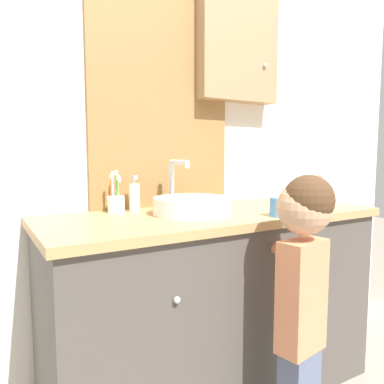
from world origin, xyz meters
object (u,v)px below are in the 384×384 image
(teddy_bear, at_px, (316,190))
(drinking_cup, at_px, (279,207))
(soap_dispenser, at_px, (134,197))
(toothbrush_holder, at_px, (116,202))
(child_figure, at_px, (302,272))
(sink_basin, at_px, (192,205))

(teddy_bear, bearing_deg, drinking_cup, -156.20)
(teddy_bear, distance_m, drinking_cup, 0.48)
(soap_dispenser, distance_m, teddy_bear, 0.93)
(toothbrush_holder, bearing_deg, child_figure, -55.19)
(child_figure, xyz_separation_m, teddy_bear, (0.53, 0.42, 0.23))
(sink_basin, height_order, child_figure, sink_basin)
(drinking_cup, bearing_deg, child_figure, -112.08)
(toothbrush_holder, distance_m, soap_dispenser, 0.09)
(sink_basin, height_order, soap_dispenser, sink_basin)
(sink_basin, relative_size, soap_dispenser, 2.40)
(soap_dispenser, relative_size, drinking_cup, 2.06)
(child_figure, relative_size, drinking_cup, 13.08)
(soap_dispenser, relative_size, child_figure, 0.16)
(child_figure, height_order, teddy_bear, child_figure)
(toothbrush_holder, bearing_deg, teddy_bear, -13.39)
(child_figure, xyz_separation_m, drinking_cup, (0.09, 0.22, 0.20))
(soap_dispenser, bearing_deg, sink_basin, -48.49)
(sink_basin, xyz_separation_m, toothbrush_holder, (-0.26, 0.20, 0.01))
(teddy_bear, height_order, drinking_cup, teddy_bear)
(toothbrush_holder, height_order, teddy_bear, toothbrush_holder)
(toothbrush_holder, height_order, drinking_cup, toothbrush_holder)
(child_figure, bearing_deg, drinking_cup, 67.92)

